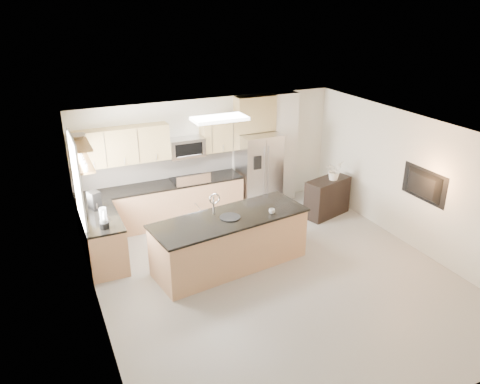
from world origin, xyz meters
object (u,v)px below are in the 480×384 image
platter (230,217)px  coffee_maker (95,201)px  microwave (186,147)px  island (230,241)px  bowl (77,136)px  flower_vase (334,166)px  credenza (327,197)px  blender (104,220)px  television (421,185)px  range (190,199)px  cup (272,211)px  kettle (104,215)px  refrigerator (258,171)px

platter → coffee_maker: 2.61m
microwave → island: size_ratio=0.26×
platter → bowl: bearing=147.5°
platter → flower_vase: flower_vase is taller
credenza → blender: (-4.95, -0.47, 0.65)m
coffee_maker → television: 6.12m
range → flower_vase: bearing=-21.3°
cup → kettle: kettle is taller
platter → kettle: size_ratio=1.52×
microwave → kettle: size_ratio=3.09×
refrigerator → credenza: size_ratio=1.65×
island → kettle: bearing=148.2°
credenza → bowl: (-5.12, 0.32, 1.95)m
cup → bowl: bearing=152.2°
microwave → television: bearing=-42.8°
microwave → coffee_maker: bearing=-159.0°
coffee_maker → bowl: (-0.16, -0.11, 1.30)m
flower_vase → television: bearing=-74.6°
microwave → television: microwave is taller
credenza → coffee_maker: coffee_maker is taller
refrigerator → platter: bearing=-127.3°
refrigerator → bowl: size_ratio=4.81×
television → bowl: bearing=68.0°
range → refrigerator: bearing=-1.6°
credenza → refrigerator: bearing=122.5°
refrigerator → kettle: 3.89m
credenza → island: bearing=-175.5°
flower_vase → coffee_maker: bearing=174.7°
range → coffee_maker: size_ratio=3.31×
island → blender: bearing=155.8°
credenza → platter: bearing=-175.0°
flower_vase → blender: bearing=-175.2°
range → microwave: bearing=90.0°
island → cup: size_ratio=26.16×
bowl → flower_vase: bowl is taller
blender → television: television is taller
cup → kettle: bearing=158.6°
microwave → island: microwave is taller
microwave → refrigerator: size_ratio=0.43×
cup → coffee_maker: coffee_maker is taller
range → refrigerator: size_ratio=0.64×
credenza → platter: 3.13m
refrigerator → flower_vase: refrigerator is taller
credenza → blender: 5.01m
range → flower_vase: size_ratio=1.78×
island → credenza: bearing=12.8°
cup → flower_vase: 2.52m
credenza → kettle: size_ratio=4.40×
cup → platter: (-0.76, 0.15, -0.03)m
range → blender: blender is taller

